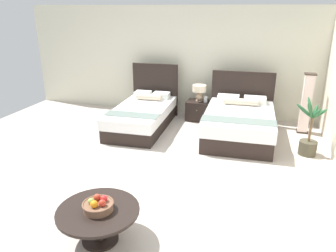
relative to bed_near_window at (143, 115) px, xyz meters
name	(u,v)px	position (x,y,z in m)	size (l,w,h in m)	color
ground_plane	(162,174)	(1.08, -2.00, -0.30)	(9.31, 10.34, 0.02)	#C0B4A7
wall_back	(203,62)	(1.08, 1.38, 1.03)	(9.31, 0.12, 2.64)	beige
bed_near_window	(143,115)	(0.00, 0.00, 0.00)	(1.21, 2.25, 1.29)	black
bed_near_corner	(239,122)	(2.14, -0.02, 0.03)	(1.47, 2.10, 1.22)	black
nightstand	(198,110)	(1.11, 0.85, -0.06)	(0.56, 0.48, 0.47)	black
table_lamp	(199,91)	(1.11, 0.87, 0.43)	(0.33, 0.33, 0.39)	tan
vase	(206,99)	(1.28, 0.81, 0.25)	(0.09, 0.09, 0.14)	silver
coffee_table	(98,216)	(0.88, -3.77, 0.04)	(0.95, 0.95, 0.42)	black
fruit_bowl	(98,205)	(0.89, -3.78, 0.19)	(0.36, 0.36, 0.17)	brown
floor_lamp_corner	(306,104)	(3.47, 0.69, 0.35)	(0.23, 0.23, 1.30)	#352A23
potted_palm	(309,140)	(3.45, -0.52, 0.00)	(0.55, 0.45, 1.07)	#464130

